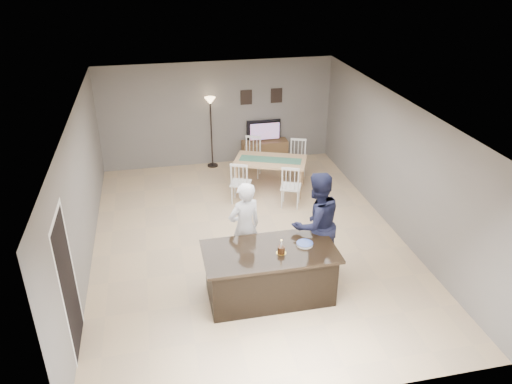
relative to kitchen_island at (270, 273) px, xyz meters
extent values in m
plane|color=tan|center=(0.00, 1.80, -0.45)|extent=(8.00, 8.00, 0.00)
plane|color=slate|center=(0.00, 5.80, 0.90)|extent=(6.00, 0.00, 6.00)
plane|color=slate|center=(0.00, -2.20, 0.90)|extent=(6.00, 0.00, 6.00)
plane|color=slate|center=(-3.00, 1.80, 0.90)|extent=(0.00, 8.00, 8.00)
plane|color=slate|center=(3.00, 1.80, 0.90)|extent=(0.00, 8.00, 8.00)
plane|color=white|center=(0.00, 1.80, 2.25)|extent=(8.00, 8.00, 0.00)
cube|color=black|center=(0.00, 0.00, -0.03)|extent=(2.00, 1.00, 0.85)
cube|color=black|center=(0.00, 0.00, 0.42)|extent=(2.15, 1.10, 0.05)
cube|color=brown|center=(1.20, 5.57, -0.15)|extent=(1.20, 0.40, 0.60)
imported|color=black|center=(1.20, 5.64, 0.41)|extent=(0.91, 0.12, 0.53)
plane|color=#CA4516|center=(1.20, 5.56, 0.42)|extent=(0.78, 0.00, 0.78)
cube|color=black|center=(0.75, 5.78, 1.30)|extent=(0.30, 0.02, 0.38)
cube|color=black|center=(1.55, 5.78, 1.30)|extent=(0.30, 0.02, 0.38)
plane|color=black|center=(-2.99, -0.50, 0.60)|extent=(0.00, 2.10, 2.10)
plane|color=white|center=(-2.99, -0.50, 1.69)|extent=(0.00, 1.02, 1.02)
imported|color=silver|center=(-0.25, 0.83, 0.41)|extent=(0.73, 0.60, 1.73)
imported|color=#181A35|center=(0.95, 0.55, 0.50)|extent=(1.08, 0.94, 1.91)
cylinder|color=gold|center=(0.16, -0.11, 0.45)|extent=(0.16, 0.16, 0.00)
cylinder|color=#361C0E|center=(0.16, -0.11, 0.50)|extent=(0.12, 0.12, 0.11)
cylinder|color=white|center=(0.16, -0.11, 0.62)|extent=(0.02, 0.02, 0.12)
sphere|color=#FFBF4C|center=(0.16, -0.11, 0.69)|extent=(0.02, 0.02, 0.02)
cylinder|color=white|center=(0.59, 0.03, 0.45)|extent=(0.26, 0.26, 0.01)
cylinder|color=white|center=(0.59, 0.03, 0.46)|extent=(0.26, 0.26, 0.01)
cylinder|color=white|center=(0.59, 0.03, 0.48)|extent=(0.26, 0.26, 0.01)
cylinder|color=#314898|center=(0.59, 0.03, 0.49)|extent=(0.27, 0.27, 0.00)
cube|color=tan|center=(0.95, 3.90, 0.30)|extent=(1.87, 1.47, 0.04)
cylinder|color=tan|center=(0.12, 3.82, -0.09)|extent=(0.06, 0.06, 0.73)
cylinder|color=tan|center=(1.78, 3.98, -0.09)|extent=(0.06, 0.06, 0.73)
cube|color=#447B64|center=(0.95, 3.90, 0.32)|extent=(1.47, 0.87, 0.01)
cube|color=silver|center=(0.16, 3.44, 0.01)|extent=(0.55, 0.54, 0.04)
cylinder|color=silver|center=(-0.07, 3.35, -0.23)|extent=(0.03, 0.03, 0.44)
cylinder|color=silver|center=(0.38, 3.53, -0.23)|extent=(0.03, 0.03, 0.44)
cube|color=silver|center=(0.09, 3.27, 0.52)|extent=(0.37, 0.17, 0.05)
cube|color=silver|center=(1.21, 3.02, 0.01)|extent=(0.55, 0.54, 0.04)
cylinder|color=silver|center=(0.98, 2.93, -0.23)|extent=(0.03, 0.03, 0.44)
cylinder|color=silver|center=(1.43, 3.11, -0.23)|extent=(0.03, 0.03, 0.44)
cube|color=silver|center=(1.14, 2.85, 0.52)|extent=(0.37, 0.17, 0.05)
cube|color=silver|center=(0.69, 4.78, 0.01)|extent=(0.55, 0.54, 0.04)
cylinder|color=silver|center=(0.91, 4.86, -0.23)|extent=(0.03, 0.03, 0.44)
cylinder|color=silver|center=(0.47, 4.69, -0.23)|extent=(0.03, 0.03, 0.44)
cube|color=silver|center=(0.76, 4.95, 0.52)|extent=(0.37, 0.17, 0.05)
cube|color=silver|center=(1.74, 4.36, 0.01)|extent=(0.55, 0.54, 0.04)
cylinder|color=silver|center=(1.96, 4.44, -0.23)|extent=(0.03, 0.03, 0.44)
cylinder|color=silver|center=(1.52, 4.27, -0.23)|extent=(0.03, 0.03, 0.44)
cube|color=silver|center=(1.81, 4.53, 0.52)|extent=(0.37, 0.17, 0.05)
cylinder|color=black|center=(-0.21, 5.59, -0.44)|extent=(0.28, 0.28, 0.03)
cylinder|color=black|center=(-0.21, 5.59, 0.42)|extent=(0.04, 0.04, 1.71)
cone|color=#F8C988|center=(-0.21, 5.59, 1.31)|extent=(0.28, 0.28, 0.18)
camera|label=1|loc=(-1.62, -6.51, 4.85)|focal=35.00mm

